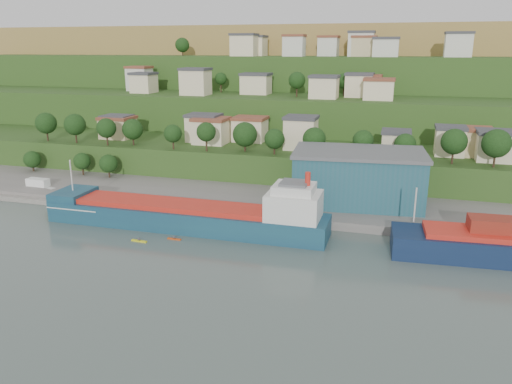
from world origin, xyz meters
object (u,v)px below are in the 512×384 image
(cargo_ship_near, at_px, (193,217))
(kayak_orange, at_px, (174,238))
(warehouse, at_px, (358,177))
(caravan, at_px, (38,184))

(cargo_ship_near, bearing_deg, kayak_orange, -100.32)
(warehouse, distance_m, kayak_orange, 46.83)
(caravan, xyz_separation_m, kayak_orange, (50.50, -21.35, -2.40))
(caravan, bearing_deg, cargo_ship_near, -13.61)
(cargo_ship_near, relative_size, kayak_orange, 20.98)
(kayak_orange, bearing_deg, warehouse, 42.61)
(caravan, distance_m, kayak_orange, 54.88)
(cargo_ship_near, bearing_deg, caravan, 164.63)
(cargo_ship_near, bearing_deg, warehouse, 34.68)
(caravan, bearing_deg, kayak_orange, -21.31)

